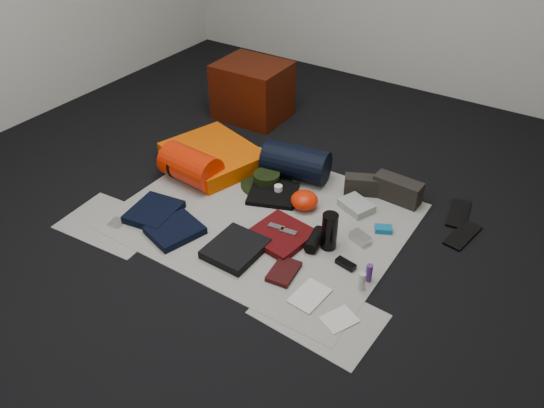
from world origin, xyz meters
The scene contains 37 objects.
floor centered at (0.00, 0.00, -0.01)m, with size 4.50×4.50×0.02m, color black.
newspaper_mat centered at (0.00, 0.00, 0.00)m, with size 1.60×1.30×0.01m, color #B9B8AB.
newspaper_sheet_front_left centered at (-0.70, -0.55, 0.00)m, with size 0.58×0.40×0.00m, color #B9B8AB.
newspaper_sheet_front_right centered at (0.65, -0.50, 0.00)m, with size 0.58×0.40×0.00m, color #B9B8AB.
red_cabinet centered at (-0.81, 1.04, 0.22)m, with size 0.52×0.43×0.43m, color #431104.
sleeping_pad centered at (-0.62, 0.30, 0.06)m, with size 0.62×0.50×0.11m, color #F45A02.
stuff_sack centered at (-0.60, 0.05, 0.12)m, with size 0.23×0.23×0.39m, color red.
sack_strap_left centered at (-0.70, 0.05, 0.11)m, with size 0.22×0.22×0.03m, color black.
sack_strap_right centered at (-0.50, 0.05, 0.11)m, with size 0.22×0.22×0.03m, color black.
navy_duffel centered at (-0.06, 0.46, 0.12)m, with size 0.22×0.22×0.43m, color black.
boonie_brim centered at (-0.17, 0.28, 0.01)m, with size 0.34×0.34×0.01m, color black.
boonie_crown centered at (-0.17, 0.28, 0.05)m, with size 0.17×0.17×0.07m, color black.
hiking_boot_left centered at (0.39, 0.53, 0.07)m, with size 0.24×0.09×0.12m, color black.
hiking_boot_right centered at (0.59, 0.58, 0.08)m, with size 0.29×0.11×0.15m, color black.
flip_flop_left centered at (0.96, 0.65, 0.01)m, with size 0.11×0.29×0.02m, color black.
flip_flop_right centered at (1.05, 0.46, 0.01)m, with size 0.10×0.28×0.02m, color black.
trousers_navy_a centered at (-0.55, -0.36, 0.03)m, with size 0.26×0.30×0.05m, color black.
trousers_navy_b centered at (-0.33, -0.42, 0.03)m, with size 0.24×0.28×0.04m, color black.
trousers_charcoal centered at (0.05, -0.36, 0.03)m, with size 0.27×0.31×0.05m, color black.
black_tshirt centered at (-0.07, 0.20, 0.02)m, with size 0.29×0.27×0.03m, color black.
red_shirt centered at (0.19, -0.12, 0.03)m, with size 0.31×0.31×0.04m, color #4B0809.
orange_stuff_sack centered at (0.16, 0.20, 0.06)m, with size 0.17×0.17×0.11m, color red.
first_aid_pouch centered at (0.43, 0.36, 0.03)m, with size 0.19×0.14×0.05m, color #969E96.
water_bottle centered at (0.45, -0.04, 0.12)m, with size 0.09×0.09×0.22m, color black.
speaker centered at (0.38, -0.07, 0.04)m, with size 0.07×0.07×0.18m, color black.
compact_camera centered at (0.58, 0.10, 0.03)m, with size 0.11×0.07×0.05m, color #BDBCC1.
cyan_case centered at (0.65, 0.25, 0.02)m, with size 0.10×0.06×0.03m, color #0F6599.
toiletry_purple centered at (0.75, -0.16, 0.06)m, with size 0.03×0.03×0.10m, color #53267C.
toiletry_clear centered at (0.75, -0.24, 0.06)m, with size 0.03×0.03×0.10m, color #AFB4AF.
paperback_book centered at (0.36, -0.36, 0.02)m, with size 0.13×0.19×0.03m, color black.
map_booklet centered at (0.56, -0.43, 0.01)m, with size 0.14×0.20×0.01m, color silver.
map_printout centered at (0.75, -0.48, 0.01)m, with size 0.12×0.16×0.01m, color silver.
sunglasses centered at (0.61, -0.13, 0.02)m, with size 0.11×0.04×0.03m, color black.
key_cluster centered at (-0.67, -0.54, 0.01)m, with size 0.08×0.08×0.01m, color #BDBCC1.
tape_roll centered at (-0.05, 0.23, 0.05)m, with size 0.05×0.05×0.04m, color white.
energy_bar_a centered at (0.15, -0.10, 0.05)m, with size 0.10×0.04×0.01m, color #BDBCC1.
energy_bar_b centered at (0.23, -0.10, 0.05)m, with size 0.10×0.04×0.01m, color #BDBCC1.
Camera 1 is at (1.41, -2.07, 1.92)m, focal length 35.00 mm.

